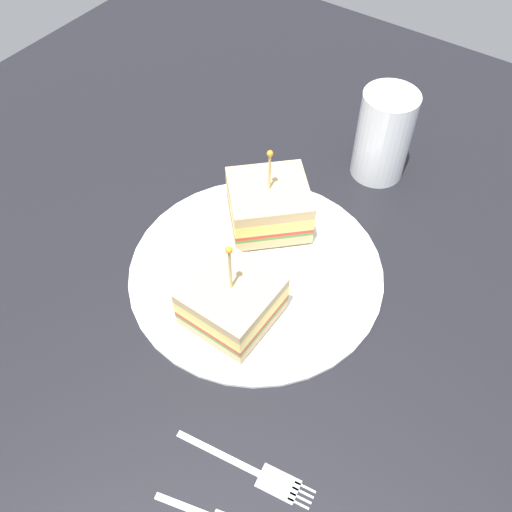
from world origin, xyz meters
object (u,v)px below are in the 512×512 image
(sandwich_half_back, at_px, (269,205))
(fork, at_px, (259,474))
(plate, at_px, (256,269))
(sandwich_half_front, at_px, (232,301))
(drink_glass, at_px, (383,138))

(sandwich_half_back, height_order, fork, sandwich_half_back)
(plate, height_order, sandwich_half_front, sandwich_half_front)
(sandwich_half_back, height_order, drink_glass, same)
(drink_glass, height_order, fork, drink_glass)
(drink_glass, bearing_deg, sandwich_half_back, 158.86)
(plate, height_order, fork, plate)
(drink_glass, bearing_deg, sandwich_half_front, 176.37)
(drink_glass, xyz_separation_m, fork, (-0.41, -0.10, -0.05))
(sandwich_half_front, height_order, drink_glass, same)
(plate, xyz_separation_m, fork, (-0.18, -0.13, -0.00))
(plate, relative_size, sandwich_half_back, 2.31)
(plate, bearing_deg, sandwich_half_front, -166.69)
(plate, distance_m, drink_glass, 0.23)
(fork, bearing_deg, drink_glass, 13.31)
(sandwich_half_front, distance_m, fork, 0.17)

